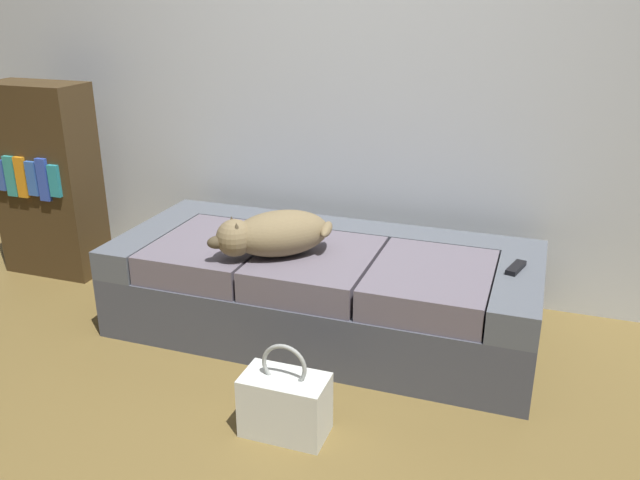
{
  "coord_description": "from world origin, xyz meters",
  "views": [
    {
      "loc": [
        0.94,
        -1.64,
        1.57
      ],
      "look_at": [
        0.0,
        1.01,
        0.49
      ],
      "focal_mm": 36.67,
      "sensor_mm": 36.0,
      "label": 1
    }
  ],
  "objects_px": {
    "dog_tan": "(273,234)",
    "bookshelf": "(47,180)",
    "tv_remote": "(516,268)",
    "couch": "(324,289)",
    "handbag": "(285,404)"
  },
  "relations": [
    {
      "from": "dog_tan",
      "to": "bookshelf",
      "type": "bearing_deg",
      "value": 166.96
    },
    {
      "from": "dog_tan",
      "to": "bookshelf",
      "type": "height_order",
      "value": "bookshelf"
    },
    {
      "from": "tv_remote",
      "to": "couch",
      "type": "bearing_deg",
      "value": -164.09
    },
    {
      "from": "handbag",
      "to": "dog_tan",
      "type": "bearing_deg",
      "value": 116.01
    },
    {
      "from": "couch",
      "to": "dog_tan",
      "type": "height_order",
      "value": "dog_tan"
    },
    {
      "from": "bookshelf",
      "to": "dog_tan",
      "type": "bearing_deg",
      "value": -13.04
    },
    {
      "from": "dog_tan",
      "to": "bookshelf",
      "type": "distance_m",
      "value": 1.6
    },
    {
      "from": "tv_remote",
      "to": "bookshelf",
      "type": "relative_size",
      "value": 0.14
    },
    {
      "from": "dog_tan",
      "to": "tv_remote",
      "type": "distance_m",
      "value": 1.07
    },
    {
      "from": "dog_tan",
      "to": "bookshelf",
      "type": "xyz_separation_m",
      "value": [
        -1.56,
        0.36,
        0.01
      ]
    },
    {
      "from": "handbag",
      "to": "tv_remote",
      "type": "bearing_deg",
      "value": 47.8
    },
    {
      "from": "couch",
      "to": "tv_remote",
      "type": "bearing_deg",
      "value": 0.75
    },
    {
      "from": "handbag",
      "to": "bookshelf",
      "type": "xyz_separation_m",
      "value": [
        -1.87,
        0.99,
        0.42
      ]
    },
    {
      "from": "couch",
      "to": "dog_tan",
      "type": "bearing_deg",
      "value": -134.6
    },
    {
      "from": "tv_remote",
      "to": "dog_tan",
      "type": "bearing_deg",
      "value": -154.49
    }
  ]
}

